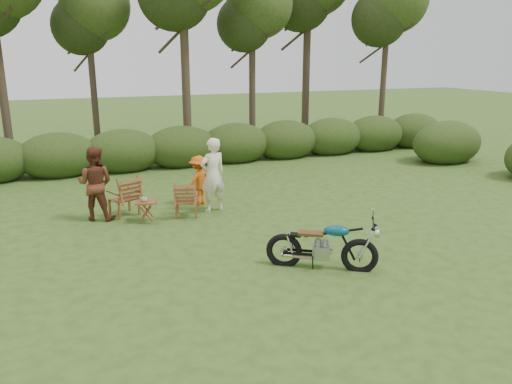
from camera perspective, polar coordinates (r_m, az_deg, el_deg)
name	(u,v)px	position (r m, az deg, el deg)	size (l,w,h in m)	color
ground	(299,259)	(9.57, 4.98, -7.66)	(80.00, 80.00, 0.00)	#2C4A18
tree_line	(187,53)	(18.13, -7.92, 15.48)	(22.52, 11.62, 8.14)	#372A1E
motorcycle	(321,267)	(9.26, 7.41, -8.55)	(1.91, 0.73, 1.09)	#0B7592
lawn_chair_right	(187,216)	(12.13, -7.90, -2.71)	(0.59, 0.59, 0.86)	brown
lawn_chair_left	(125,215)	(12.47, -14.74, -2.57)	(0.67, 0.67, 0.98)	brown
side_table	(147,212)	(11.77, -12.39, -2.22)	(0.48, 0.41, 0.50)	brown
cup	(144,199)	(11.68, -12.65, -0.82)	(0.13, 0.13, 0.10)	beige
adult_a	(214,211)	(12.43, -4.85, -2.16)	(0.67, 0.44, 1.83)	#F1E5C6
adult_b	(98,219)	(12.35, -17.58, -2.97)	(0.84, 0.66, 1.73)	#5B2A1A
child	(199,204)	(12.99, -6.48, -1.42)	(0.83, 0.48, 1.28)	#CB5713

